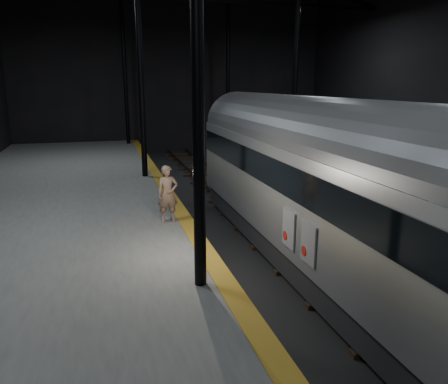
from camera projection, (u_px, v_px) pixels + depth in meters
name	position (u px, v px, depth m)	size (l,w,h in m)	color
ground	(285.00, 246.00, 14.60)	(44.00, 44.00, 0.00)	black
platform_left	(44.00, 255.00, 12.50)	(9.00, 43.80, 1.00)	#52524F
tactile_strip	(189.00, 226.00, 13.50)	(0.50, 43.80, 0.01)	olive
track	(285.00, 244.00, 14.58)	(2.40, 43.00, 0.24)	#3F3328
train	(343.00, 191.00, 10.84)	(2.72, 18.11, 4.84)	#9FA1A7
woman	(168.00, 194.00, 13.76)	(0.66, 0.43, 1.81)	#916E59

